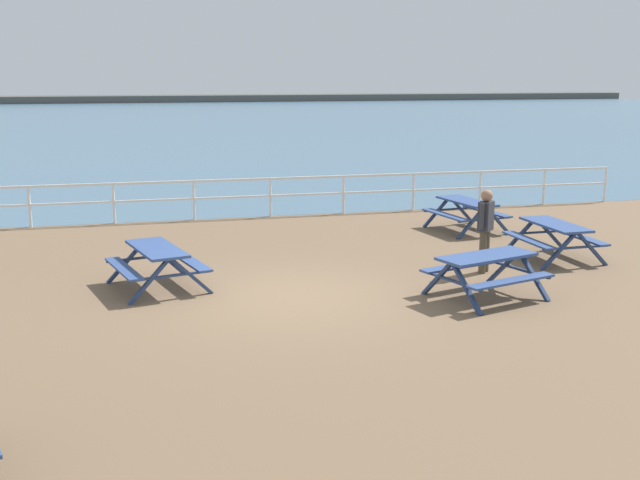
{
  "coord_description": "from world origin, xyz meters",
  "views": [
    {
      "loc": [
        -2.63,
        -12.85,
        3.89
      ],
      "look_at": [
        0.76,
        0.88,
        0.8
      ],
      "focal_mm": 43.04,
      "sensor_mm": 36.0,
      "label": 1
    }
  ],
  "objects_px": {
    "picnic_table_near_right": "(486,265)",
    "visitor": "(485,226)",
    "picnic_table_near_left": "(157,258)",
    "picnic_table_mid_centre": "(467,208)",
    "picnic_table_far_right": "(555,232)"
  },
  "relations": [
    {
      "from": "picnic_table_mid_centre",
      "to": "visitor",
      "type": "bearing_deg",
      "value": 150.96
    },
    {
      "from": "picnic_table_near_left",
      "to": "visitor",
      "type": "relative_size",
      "value": 1.28
    },
    {
      "from": "picnic_table_mid_centre",
      "to": "picnic_table_far_right",
      "type": "xyz_separation_m",
      "value": [
        0.55,
        -3.23,
        0.0
      ]
    },
    {
      "from": "picnic_table_near_left",
      "to": "picnic_table_mid_centre",
      "type": "distance_m",
      "value": 8.5
    },
    {
      "from": "picnic_table_near_left",
      "to": "picnic_table_near_right",
      "type": "height_order",
      "value": "same"
    },
    {
      "from": "picnic_table_near_left",
      "to": "picnic_table_near_right",
      "type": "relative_size",
      "value": 0.98
    },
    {
      "from": "picnic_table_near_left",
      "to": "visitor",
      "type": "bearing_deg",
      "value": -107.73
    },
    {
      "from": "picnic_table_near_left",
      "to": "picnic_table_far_right",
      "type": "bearing_deg",
      "value": -102.34
    },
    {
      "from": "picnic_table_near_right",
      "to": "visitor",
      "type": "relative_size",
      "value": 1.3
    },
    {
      "from": "picnic_table_near_left",
      "to": "picnic_table_far_right",
      "type": "distance_m",
      "value": 8.29
    },
    {
      "from": "picnic_table_near_left",
      "to": "visitor",
      "type": "height_order",
      "value": "visitor"
    },
    {
      "from": "visitor",
      "to": "picnic_table_near_right",
      "type": "bearing_deg",
      "value": -68.88
    },
    {
      "from": "picnic_table_near_left",
      "to": "picnic_table_near_right",
      "type": "xyz_separation_m",
      "value": [
        5.59,
        -1.99,
        0.0
      ]
    },
    {
      "from": "picnic_table_near_left",
      "to": "picnic_table_far_right",
      "type": "height_order",
      "value": "same"
    },
    {
      "from": "picnic_table_near_right",
      "to": "picnic_table_mid_centre",
      "type": "relative_size",
      "value": 1.07
    }
  ]
}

